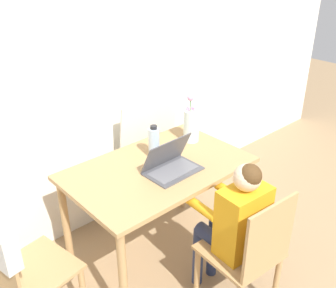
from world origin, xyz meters
name	(u,v)px	position (x,y,z in m)	size (l,w,h in m)	color
wall_back	(70,75)	(0.00, 2.23, 1.25)	(6.40, 0.05, 2.50)	white
dining_table	(158,179)	(0.19, 1.54, 0.66)	(1.18, 0.75, 0.75)	tan
chair_occupied	(248,255)	(0.25, 0.82, 0.46)	(0.43, 0.43, 0.88)	tan
chair_spare	(11,260)	(-0.82, 1.52, 0.60)	(0.49, 0.46, 0.89)	tan
person_seated	(235,220)	(0.26, 0.94, 0.63)	(0.33, 0.44, 1.03)	orange
laptop	(170,163)	(0.22, 1.45, 0.80)	(0.35, 0.24, 0.22)	#4C4C51
flower_vase	(191,124)	(0.62, 1.66, 0.88)	(0.11, 0.11, 0.37)	silver
water_bottle	(154,142)	(0.26, 1.66, 0.86)	(0.08, 0.08, 0.23)	silver
cardboard_panel	(147,153)	(0.54, 2.10, 0.49)	(0.56, 0.15, 0.99)	silver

